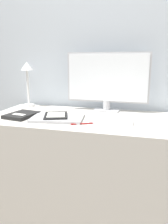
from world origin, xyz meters
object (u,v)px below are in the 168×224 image
monitor (107,80)px  notebook (22,115)px  pen (82,124)px  ereader (56,115)px  keyboard (112,122)px  desk_lamp (27,76)px  laptop (58,118)px

monitor → notebook: (-0.55, -0.33, -0.23)m
notebook → pen: notebook is taller
notebook → pen: bearing=-9.3°
ereader → keyboard: bearing=-0.5°
keyboard → notebook: notebook is taller
ereader → notebook: bearing=-177.6°
ereader → pen: ereader is taller
keyboard → ereader: 0.38m
keyboard → desk_lamp: bearing=156.5°
monitor → pen: (-0.09, -0.41, -0.24)m
laptop → desk_lamp: desk_lamp is taller
monitor → ereader: (-0.30, -0.32, -0.22)m
monitor → desk_lamp: (-0.68, 0.01, 0.02)m
laptop → pen: bearing=-22.6°
ereader → desk_lamp: (-0.38, 0.33, 0.24)m
laptop → ereader: size_ratio=1.54×
keyboard → laptop: (-0.37, -0.00, 0.00)m
laptop → notebook: (-0.27, -0.00, 0.00)m
laptop → pen: size_ratio=2.83×
keyboard → ereader: ereader is taller
monitor → ereader: 0.49m
monitor → ereader: bearing=-132.6°
laptop → notebook: 0.27m
keyboard → pen: bearing=-154.3°
ereader → notebook: 0.26m
notebook → pen: (0.46, -0.08, -0.01)m
keyboard → notebook: 0.64m
ereader → laptop: bearing=-23.1°
ereader → monitor: bearing=47.4°
laptop → monitor: bearing=49.6°
monitor → laptop: 0.49m
notebook → pen: size_ratio=1.90×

